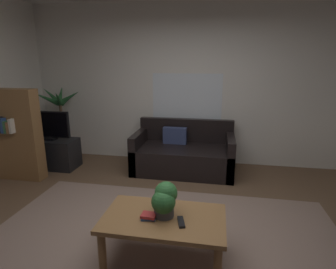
% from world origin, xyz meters
% --- Properties ---
extents(floor, '(5.70, 4.82, 0.02)m').
position_xyz_m(floor, '(0.00, 0.00, -0.01)').
color(floor, brown).
rests_on(floor, ground).
extents(rug, '(3.70, 2.65, 0.01)m').
position_xyz_m(rug, '(0.00, -0.20, 0.00)').
color(rug, gray).
rests_on(rug, ground).
extents(wall_back, '(5.82, 0.06, 2.78)m').
position_xyz_m(wall_back, '(0.00, 2.44, 1.39)').
color(wall_back, silver).
rests_on(wall_back, ground).
extents(window_pane, '(1.22, 0.01, 0.91)m').
position_xyz_m(window_pane, '(-0.05, 2.41, 1.13)').
color(window_pane, white).
extents(couch_under_window, '(1.63, 0.86, 0.82)m').
position_xyz_m(couch_under_window, '(-0.03, 1.92, 0.27)').
color(couch_under_window, black).
rests_on(couch_under_window, ground).
extents(coffee_table, '(1.10, 0.65, 0.43)m').
position_xyz_m(coffee_table, '(0.06, -0.25, 0.37)').
color(coffee_table, olive).
rests_on(coffee_table, ground).
extents(book_on_table_0, '(0.14, 0.12, 0.02)m').
position_xyz_m(book_on_table_0, '(-0.07, -0.30, 0.44)').
color(book_on_table_0, '#2D4C8C').
rests_on(book_on_table_0, coffee_table).
extents(book_on_table_1, '(0.13, 0.11, 0.02)m').
position_xyz_m(book_on_table_1, '(-0.06, -0.31, 0.47)').
color(book_on_table_1, '#B22D2D').
rests_on(book_on_table_1, coffee_table).
extents(remote_on_table_0, '(0.09, 0.17, 0.02)m').
position_xyz_m(remote_on_table_0, '(0.23, -0.32, 0.44)').
color(remote_on_table_0, black).
rests_on(remote_on_table_0, coffee_table).
extents(potted_plant_on_table, '(0.22, 0.27, 0.32)m').
position_xyz_m(potted_plant_on_table, '(0.07, -0.23, 0.60)').
color(potted_plant_on_table, '#4C4C51').
rests_on(potted_plant_on_table, coffee_table).
extents(tv_stand, '(0.90, 0.44, 0.50)m').
position_xyz_m(tv_stand, '(-2.30, 1.66, 0.25)').
color(tv_stand, black).
rests_on(tv_stand, ground).
extents(tv, '(0.78, 0.16, 0.49)m').
position_xyz_m(tv, '(-2.30, 1.64, 0.75)').
color(tv, black).
rests_on(tv, tv_stand).
extents(potted_palm_corner, '(0.78, 0.85, 1.38)m').
position_xyz_m(potted_palm_corner, '(-2.33, 2.12, 0.61)').
color(potted_palm_corner, '#B77051').
rests_on(potted_palm_corner, ground).
extents(bookshelf_corner, '(0.70, 0.31, 1.40)m').
position_xyz_m(bookshelf_corner, '(-2.48, 1.15, 0.71)').
color(bookshelf_corner, olive).
rests_on(bookshelf_corner, ground).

